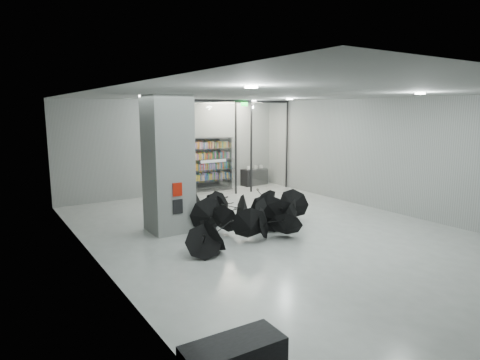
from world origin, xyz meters
TOP-DOWN VIEW (x-y plane):
  - room at (0.00, 0.00)m, footprint 14.00×14.02m
  - column at (-2.50, 2.00)m, footprint 1.20×1.20m
  - fire_cabinet at (-2.50, 1.38)m, footprint 0.28×0.04m
  - info_panel at (-2.50, 1.38)m, footprint 0.30×0.03m
  - exit_sign at (2.40, 5.30)m, footprint 0.30×0.06m
  - glass_partition at (2.39, 5.50)m, footprint 5.06×0.08m
  - bench at (-4.50, -4.77)m, footprint 1.44×0.66m
  - bookshelf at (1.49, 6.75)m, footprint 2.19×0.64m
  - shop_counter at (3.99, 6.80)m, footprint 1.37×0.67m
  - umbrella_cluster at (-0.60, 0.71)m, footprint 5.29×4.62m

SIDE VIEW (x-z plane):
  - bench at x=-4.50m, z-range 0.00..0.46m
  - umbrella_cluster at x=-0.60m, z-range -0.35..0.96m
  - shop_counter at x=3.99m, z-range 0.00..0.79m
  - info_panel at x=-2.50m, z-range 0.64..1.06m
  - bookshelf at x=1.49m, z-range 0.00..2.38m
  - fire_cabinet at x=-2.50m, z-range 1.16..1.54m
  - column at x=-2.50m, z-range 0.00..4.00m
  - glass_partition at x=2.39m, z-range 0.18..4.18m
  - room at x=0.00m, z-range 0.84..4.85m
  - exit_sign at x=2.40m, z-range 3.74..3.90m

